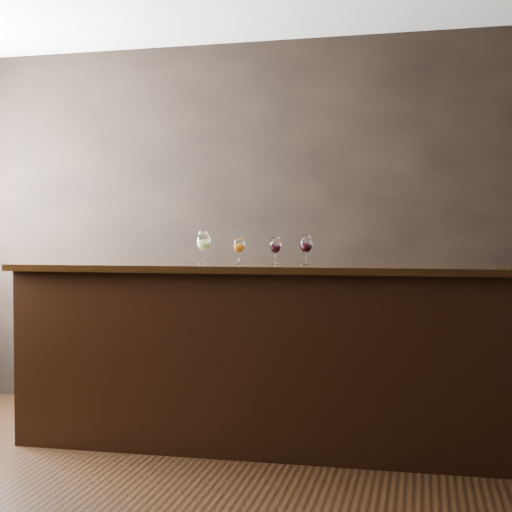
% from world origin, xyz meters
% --- Properties ---
extents(room_shell, '(5.02, 4.52, 2.81)m').
position_xyz_m(room_shell, '(-0.23, 0.11, 1.81)').
color(room_shell, black).
rests_on(room_shell, ground).
extents(bar_counter, '(3.21, 0.78, 1.12)m').
position_xyz_m(bar_counter, '(0.50, 1.37, 0.56)').
color(bar_counter, black).
rests_on(bar_counter, ground).
extents(bar_top, '(3.31, 0.85, 0.04)m').
position_xyz_m(bar_top, '(0.50, 1.37, 1.14)').
color(bar_top, black).
rests_on(bar_top, bar_counter).
extents(back_bar_shelf, '(2.71, 0.40, 0.98)m').
position_xyz_m(back_bar_shelf, '(0.58, 2.03, 0.49)').
color(back_bar_shelf, black).
rests_on(back_bar_shelf, ground).
extents(glass_white, '(0.09, 0.09, 0.21)m').
position_xyz_m(glass_white, '(0.06, 1.33, 1.30)').
color(glass_white, white).
rests_on(glass_white, bar_top).
extents(glass_amber, '(0.08, 0.08, 0.18)m').
position_xyz_m(glass_amber, '(0.29, 1.34, 1.28)').
color(glass_amber, white).
rests_on(glass_amber, bar_top).
extents(glass_red_a, '(0.07, 0.07, 0.17)m').
position_xyz_m(glass_red_a, '(0.52, 1.38, 1.27)').
color(glass_red_a, white).
rests_on(glass_red_a, bar_top).
extents(glass_red_b, '(0.08, 0.08, 0.19)m').
position_xyz_m(glass_red_b, '(0.72, 1.35, 1.28)').
color(glass_red_b, white).
rests_on(glass_red_b, bar_top).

